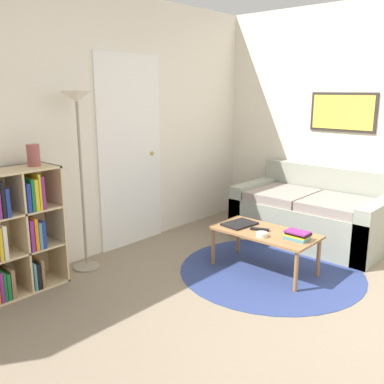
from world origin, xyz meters
TOP-DOWN VIEW (x-y plane):
  - wall_back at (0.01, 2.81)m, footprint 7.03×0.11m
  - wall_right at (2.04, 1.39)m, footprint 0.08×5.79m
  - rug at (0.52, 1.22)m, footprint 1.71×1.71m
  - floor_lamp at (-0.60, 2.58)m, footprint 0.28×0.28m
  - couch at (1.60, 1.34)m, footprint 0.93×1.61m
  - coffee_table at (0.49, 1.28)m, footprint 0.49×0.97m
  - laptop at (0.48, 1.57)m, footprint 0.34×0.26m
  - bowl at (0.33, 1.22)m, footprint 0.10×0.10m
  - book_stack_on_table at (0.48, 0.95)m, footprint 0.15×0.21m
  - remote at (0.47, 1.33)m, footprint 0.11×0.18m
  - vase_on_shelf at (-1.03, 2.60)m, footprint 0.11×0.11m

SIDE VIEW (x-z plane):
  - rug at x=0.52m, z-range 0.00..0.01m
  - couch at x=1.60m, z-range -0.11..0.69m
  - coffee_table at x=0.49m, z-range 0.15..0.54m
  - laptop at x=0.48m, z-range 0.39..0.41m
  - remote at x=0.47m, z-range 0.39..0.41m
  - bowl at x=0.33m, z-range 0.39..0.43m
  - book_stack_on_table at x=0.48m, z-range 0.39..0.46m
  - vase_on_shelf at x=-1.03m, z-range 1.04..1.22m
  - wall_back at x=0.01m, z-range -0.01..2.59m
  - wall_right at x=2.04m, z-range 0.00..2.60m
  - floor_lamp at x=-0.60m, z-range 0.55..2.20m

